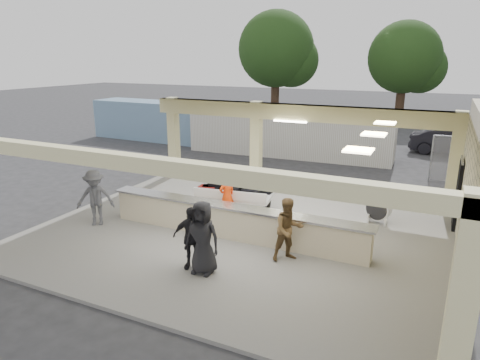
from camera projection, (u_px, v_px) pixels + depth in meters
The scene contains 15 objects.
ground at pixel (240, 234), 13.17m from camera, with size 120.00×120.00×0.00m, color #29292C.
pavilion at pixel (255, 187), 13.28m from camera, with size 12.01×10.00×3.55m.
baggage_counter at pixel (232, 221), 12.57m from camera, with size 8.20×0.58×0.98m.
luggage_cart at pixel (236, 188), 14.68m from camera, with size 2.70×1.89×1.46m.
drum_fan at pixel (378, 209), 13.67m from camera, with size 0.84×0.52×0.89m.
baggage_handler at pixel (227, 196), 13.76m from camera, with size 0.60×0.33×1.64m, color #FF420D.
passenger_a at pixel (289, 230), 11.06m from camera, with size 0.82×0.36×1.69m, color brown.
passenger_b at pixel (191, 238), 10.66m from camera, with size 0.95×0.35×1.62m, color black.
passenger_c at pixel (95, 198), 13.40m from camera, with size 1.15×0.41×1.79m, color #48484D.
passenger_d at pixel (202, 238), 10.38m from camera, with size 0.90×0.37×1.85m, color black.
car_dark at pixel (452, 142), 23.53m from camera, with size 1.53×4.33×1.44m, color black.
container_white at pixel (289, 133), 23.40m from camera, with size 11.08×2.22×2.40m, color silver.
container_blue at pixel (161, 121), 27.74m from camera, with size 9.44×2.27×2.45m, color #759EBC.
tree_left at pixel (280, 52), 35.74m from camera, with size 6.60×6.30×9.00m.
tree_mid at pixel (409, 60), 33.55m from camera, with size 6.00×5.60×8.00m.
Camera 1 is at (5.22, -11.01, 5.26)m, focal length 32.00 mm.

